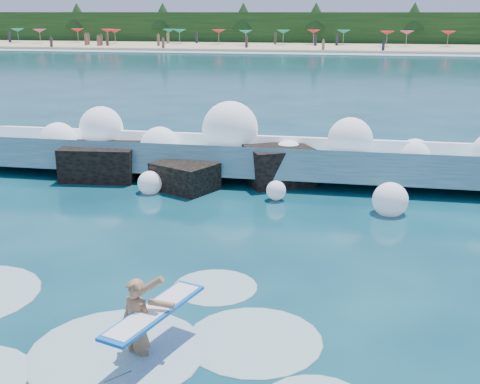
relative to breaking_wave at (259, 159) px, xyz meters
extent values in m
plane|color=#083342|center=(-1.05, -7.77, -0.57)|extent=(200.00, 200.00, 0.00)
cube|color=tan|center=(-1.05, 70.23, -0.37)|extent=(140.00, 20.00, 0.40)
cube|color=silver|center=(-1.05, 59.23, -0.53)|extent=(140.00, 5.00, 0.08)
cube|color=black|center=(-1.05, 80.23, 1.93)|extent=(140.00, 4.00, 5.00)
cube|color=teal|center=(0.00, -0.16, -0.10)|extent=(19.06, 2.90, 1.59)
cube|color=white|center=(0.00, 0.64, 0.38)|extent=(19.06, 1.34, 0.74)
cube|color=black|center=(-4.97, -1.10, -0.14)|extent=(2.48, 1.96, 1.26)
cube|color=black|center=(-1.97, -1.90, -0.24)|extent=(2.16, 1.98, 0.97)
cube|color=black|center=(0.73, -0.70, -0.10)|extent=(2.44, 2.29, 1.35)
imported|color=#A9764E|center=(-0.20, -10.90, -0.06)|extent=(0.66, 0.55, 1.55)
cube|color=blue|center=(0.08, -10.85, 0.21)|extent=(1.10, 2.17, 0.05)
cube|color=white|center=(0.08, -10.85, 0.22)|extent=(0.96, 1.98, 0.05)
cylinder|color=black|center=(-0.02, -12.10, -0.12)|extent=(0.01, 0.91, 0.43)
sphere|color=white|center=(-6.67, -0.60, 0.48)|extent=(1.21, 1.21, 1.21)
sphere|color=white|center=(-5.45, 0.15, 0.80)|extent=(1.47, 1.47, 1.47)
sphere|color=white|center=(-3.22, -0.41, 0.39)|extent=(1.27, 1.27, 1.27)
sphere|color=white|center=(-1.00, 0.18, 0.91)|extent=(1.83, 1.83, 1.83)
sphere|color=white|center=(0.95, -0.18, 0.16)|extent=(1.07, 1.07, 1.07)
sphere|color=white|center=(2.86, -0.08, 0.77)|extent=(1.40, 1.40, 1.40)
sphere|color=white|center=(4.86, 0.26, 0.26)|extent=(1.09, 1.09, 1.09)
sphere|color=white|center=(-2.91, -2.40, -0.29)|extent=(0.72, 0.72, 0.72)
sphere|color=white|center=(0.87, -2.46, -0.28)|extent=(0.56, 0.56, 0.56)
sphere|color=white|center=(3.99, -3.05, -0.20)|extent=(0.95, 0.95, 0.95)
ellipsoid|color=silver|center=(-0.57, -10.85, -0.57)|extent=(2.85, 2.85, 0.14)
ellipsoid|color=silver|center=(1.51, -10.09, -0.57)|extent=(2.28, 2.28, 0.11)
ellipsoid|color=silver|center=(0.43, -8.27, -0.57)|extent=(1.67, 1.67, 0.08)
cone|color=#147F66|center=(-50.35, 71.86, 1.68)|extent=(2.00, 2.00, 0.50)
cone|color=#D03D68|center=(-45.51, 69.94, 1.68)|extent=(2.00, 2.00, 0.50)
cone|color=red|center=(-40.97, 73.66, 1.68)|extent=(2.00, 2.00, 0.50)
cone|color=red|center=(-35.48, 72.64, 1.68)|extent=(2.00, 2.00, 0.50)
cone|color=red|center=(-33.36, 70.37, 1.68)|extent=(2.00, 2.00, 0.50)
cone|color=#147F66|center=(-25.99, 74.20, 1.68)|extent=(2.00, 2.00, 0.50)
cone|color=#147F66|center=(-23.80, 72.53, 1.68)|extent=(2.00, 2.00, 0.50)
cone|color=red|center=(-17.63, 72.37, 1.68)|extent=(2.00, 2.00, 0.50)
cone|color=#147F66|center=(-13.10, 70.10, 1.68)|extent=(2.00, 2.00, 0.50)
cone|color=#147F66|center=(-7.87, 72.33, 1.68)|extent=(2.00, 2.00, 0.50)
cone|color=red|center=(-3.54, 74.17, 1.68)|extent=(2.00, 2.00, 0.50)
cone|color=#147F66|center=(0.84, 74.21, 1.68)|extent=(2.00, 2.00, 0.50)
cone|color=red|center=(6.96, 70.54, 1.68)|extent=(2.00, 2.00, 0.50)
cone|color=#D03D68|center=(9.73, 71.87, 1.68)|extent=(2.00, 2.00, 0.50)
cone|color=red|center=(15.37, 72.05, 1.68)|extent=(2.00, 2.00, 0.50)
cube|color=#3F332D|center=(-11.04, 72.73, 0.62)|extent=(0.35, 0.22, 1.59)
cube|color=#8C664C|center=(14.06, 61.10, 0.19)|extent=(0.35, 0.22, 1.36)
cube|color=#262633|center=(-5.87, 73.93, 0.53)|extent=(0.35, 0.22, 1.40)
cube|color=brown|center=(-38.81, 60.63, 0.19)|extent=(0.35, 0.22, 1.37)
cube|color=#262633|center=(-18.30, 65.68, 0.62)|extent=(0.35, 0.22, 1.60)
cube|color=brown|center=(-44.13, 72.20, 0.59)|extent=(0.35, 0.22, 1.52)
cube|color=#3F332D|center=(-35.73, 65.12, 0.61)|extent=(0.35, 0.22, 1.56)
cube|color=#8C664C|center=(-3.82, 63.40, 0.51)|extent=(0.35, 0.22, 1.37)
cube|color=brown|center=(-47.80, 70.99, 0.64)|extent=(0.35, 0.22, 1.62)
cube|color=#3F332D|center=(-7.99, 71.43, 0.56)|extent=(0.35, 0.22, 1.47)
cube|color=#8C664C|center=(2.05, 64.70, 0.54)|extent=(0.35, 0.22, 1.43)
cube|color=brown|center=(-15.57, 61.36, 0.22)|extent=(0.35, 0.22, 1.43)
cube|color=#3F332D|center=(1.75, 61.29, 0.30)|extent=(0.35, 0.22, 1.59)
cube|color=#8C664C|center=(5.80, 68.80, 0.63)|extent=(0.35, 0.22, 1.60)
cube|color=#262633|center=(-36.87, 66.19, 0.63)|extent=(0.35, 0.22, 1.61)
cube|color=#3F332D|center=(-1.99, 65.17, 0.61)|extent=(0.35, 0.22, 1.57)
cube|color=#262633|center=(5.24, 60.86, 0.28)|extent=(0.35, 0.22, 1.55)
camera|label=1|loc=(2.91, -18.71, 4.60)|focal=45.00mm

